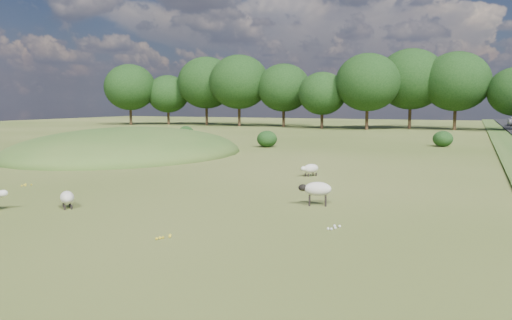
{
  "coord_description": "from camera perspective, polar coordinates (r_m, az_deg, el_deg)",
  "views": [
    {
      "loc": [
        11.85,
        -18.62,
        3.84
      ],
      "look_at": [
        2.0,
        4.0,
        1.0
      ],
      "focal_mm": 35.0,
      "sensor_mm": 36.0,
      "label": 1
    }
  ],
  "objects": [
    {
      "name": "ground",
      "position": [
        40.58,
        6.44,
        1.09
      ],
      "size": [
        160.0,
        160.0,
        0.0
      ],
      "primitive_type": "plane",
      "color": "#3B5019",
      "rests_on": "ground"
    },
    {
      "name": "sheep_1",
      "position": [
        19.51,
        -20.79,
        -4.02
      ],
      "size": [
        1.06,
        0.98,
        0.64
      ],
      "rotation": [
        0.0,
        0.0,
        2.43
      ],
      "color": "#BCB29C",
      "rests_on": "ground"
    },
    {
      "name": "sheep_2",
      "position": [
        18.8,
        6.95,
        -3.32
      ],
      "size": [
        1.29,
        0.81,
        0.9
      ],
      "rotation": [
        0.0,
        0.0,
        3.43
      ],
      "color": "#BCB29C",
      "rests_on": "ground"
    },
    {
      "name": "treeline",
      "position": [
        75.23,
        13.78,
        8.45
      ],
      "size": [
        96.28,
        14.66,
        11.7
      ],
      "color": "black",
      "rests_on": "ground"
    },
    {
      "name": "sheep_0",
      "position": [
        26.25,
        6.23,
        -0.98
      ],
      "size": [
        0.91,
        1.14,
        0.65
      ],
      "rotation": [
        0.0,
        0.0,
        4.15
      ],
      "color": "#BCB29C",
      "rests_on": "ground"
    },
    {
      "name": "mound",
      "position": [
        39.0,
        -14.32,
        0.71
      ],
      "size": [
        16.0,
        20.0,
        4.0
      ],
      "primitive_type": "ellipsoid",
      "color": "#33561E",
      "rests_on": "ground"
    },
    {
      "name": "shrubs",
      "position": [
        46.68,
        4.36,
        2.69
      ],
      "size": [
        27.61,
        8.24,
        1.44
      ],
      "color": "black",
      "rests_on": "ground"
    }
  ]
}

